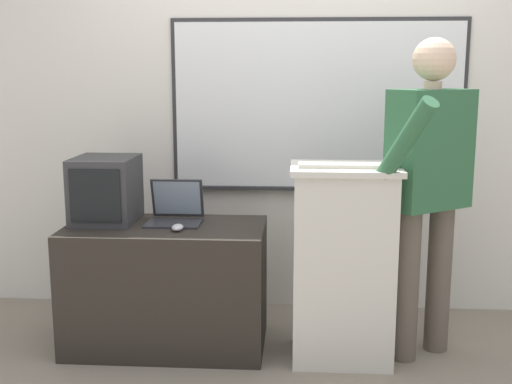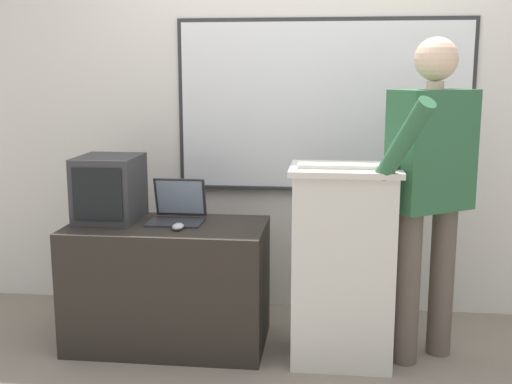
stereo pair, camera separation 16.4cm
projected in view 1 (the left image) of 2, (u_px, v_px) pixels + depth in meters
name	position (u px, v px, depth m)	size (l,w,h in m)	color
ground_plane	(290.00, 384.00, 3.17)	(30.00, 30.00, 0.00)	gray
back_wall	(295.00, 97.00, 4.04)	(6.40, 0.17, 2.73)	silver
lectern_podium	(343.00, 263.00, 3.38)	(0.56, 0.44, 1.04)	beige
side_desk	(167.00, 286.00, 3.56)	(1.09, 0.58, 0.69)	#28231E
person_presenter	(429.00, 177.00, 3.32)	(0.59, 0.73, 1.69)	brown
laptop	(176.00, 209.00, 3.58)	(0.30, 0.27, 0.24)	#28282D
wireless_keyboard	(342.00, 165.00, 3.23)	(0.43, 0.12, 0.02)	beige
computer_mouse_by_laptop	(177.00, 227.00, 3.39)	(0.06, 0.10, 0.03)	#BCBCC1
computer_mouse_by_keyboard	(392.00, 164.00, 3.21)	(0.06, 0.10, 0.03)	black
crt_monitor	(106.00, 190.00, 3.57)	(0.33, 0.39, 0.36)	#333335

